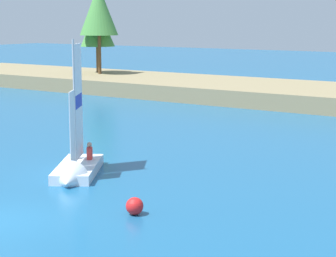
{
  "coord_description": "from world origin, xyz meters",
  "views": [
    {
      "loc": [
        14.36,
        -12.24,
        6.05
      ],
      "look_at": [
        -1.0,
        10.65,
        1.2
      ],
      "focal_mm": 67.15,
      "sensor_mm": 36.0,
      "label": 1
    }
  ],
  "objects_px": {
    "channel_buoy": "(135,206)",
    "sailboat": "(74,168)",
    "shoreline_tree_midleft": "(99,10)",
    "shoreline_tree_left": "(97,26)"
  },
  "relations": [
    {
      "from": "shoreline_tree_left",
      "to": "shoreline_tree_midleft",
      "type": "distance_m",
      "value": 2.08
    },
    {
      "from": "shoreline_tree_left",
      "to": "channel_buoy",
      "type": "relative_size",
      "value": 10.78
    },
    {
      "from": "shoreline_tree_midleft",
      "to": "sailboat",
      "type": "distance_m",
      "value": 33.31
    },
    {
      "from": "shoreline_tree_left",
      "to": "shoreline_tree_midleft",
      "type": "xyz_separation_m",
      "value": [
        1.07,
        -1.05,
        1.44
      ]
    },
    {
      "from": "shoreline_tree_left",
      "to": "sailboat",
      "type": "height_order",
      "value": "shoreline_tree_left"
    },
    {
      "from": "shoreline_tree_left",
      "to": "channel_buoy",
      "type": "xyz_separation_m",
      "value": [
        25.93,
        -29.06,
        -5.05
      ]
    },
    {
      "from": "sailboat",
      "to": "channel_buoy",
      "type": "xyz_separation_m",
      "value": [
        4.62,
        -2.33,
        -0.12
      ]
    },
    {
      "from": "channel_buoy",
      "to": "sailboat",
      "type": "bearing_deg",
      "value": 153.23
    },
    {
      "from": "shoreline_tree_left",
      "to": "sailboat",
      "type": "xyz_separation_m",
      "value": [
        21.31,
        -26.73,
        -4.93
      ]
    },
    {
      "from": "shoreline_tree_midleft",
      "to": "sailboat",
      "type": "xyz_separation_m",
      "value": [
        20.24,
        -25.68,
        -6.36
      ]
    }
  ]
}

